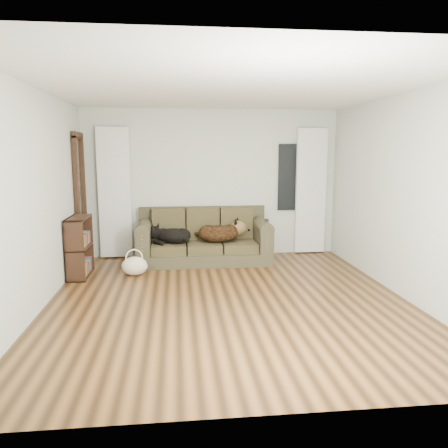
{
  "coord_description": "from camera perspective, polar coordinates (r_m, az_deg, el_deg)",
  "views": [
    {
      "loc": [
        -0.63,
        -5.29,
        1.85
      ],
      "look_at": [
        0.12,
        1.6,
        0.71
      ],
      "focal_mm": 35.0,
      "sensor_mm": 36.0,
      "label": 1
    }
  ],
  "objects": [
    {
      "name": "dog_black_lab",
      "position": [
        7.34,
        -6.86,
        -1.47
      ],
      "size": [
        0.72,
        0.64,
        0.25
      ],
      "primitive_type": "ellipsoid",
      "rotation": [
        0.0,
        0.0,
        -0.46
      ],
      "color": "black",
      "rests_on": "sofa"
    },
    {
      "name": "tote_bag",
      "position": [
        6.79,
        -11.63,
        -5.26
      ],
      "size": [
        0.39,
        0.3,
        0.29
      ],
      "primitive_type": "ellipsoid",
      "rotation": [
        0.0,
        0.0,
        0.0
      ],
      "color": "beige",
      "rests_on": "floor"
    },
    {
      "name": "bookshelf",
      "position": [
        6.88,
        -18.36,
        -2.44
      ],
      "size": [
        0.36,
        0.75,
        0.9
      ],
      "primitive_type": "cube",
      "rotation": [
        0.0,
        0.0,
        0.13
      ],
      "color": "black",
      "rests_on": "floor"
    },
    {
      "name": "window_pane",
      "position": [
        8.05,
        8.82,
        6.04
      ],
      "size": [
        0.5,
        0.03,
        1.2
      ],
      "primitive_type": "cube",
      "color": "black",
      "rests_on": "wall_back"
    },
    {
      "name": "tv_remote",
      "position": [
        7.33,
        5.63,
        0.52
      ],
      "size": [
        0.06,
        0.17,
        0.02
      ],
      "primitive_type": "cube",
      "rotation": [
        0.0,
        0.0,
        -0.06
      ],
      "color": "black",
      "rests_on": "sofa"
    },
    {
      "name": "floor",
      "position": [
        5.64,
        0.54,
        -9.8
      ],
      "size": [
        5.0,
        5.0,
        0.0
      ],
      "primitive_type": "plane",
      "color": "#321F0F",
      "rests_on": "ground"
    },
    {
      "name": "ceiling",
      "position": [
        5.38,
        0.58,
        17.36
      ],
      "size": [
        5.0,
        5.0,
        0.0
      ],
      "primitive_type": "plane",
      "color": "white",
      "rests_on": "ground"
    },
    {
      "name": "curtain_left",
      "position": [
        7.82,
        -14.1,
        3.93
      ],
      "size": [
        0.55,
        0.08,
        2.25
      ],
      "primitive_type": "cube",
      "color": "white",
      "rests_on": "ground"
    },
    {
      "name": "wall_back",
      "position": [
        7.83,
        -1.6,
        5.32
      ],
      "size": [
        4.5,
        0.04,
        2.6
      ],
      "primitive_type": "cube",
      "color": "beige",
      "rests_on": "ground"
    },
    {
      "name": "wall_right",
      "position": [
        6.05,
        22.29,
        3.43
      ],
      "size": [
        0.04,
        5.0,
        2.6
      ],
      "primitive_type": "cube",
      "color": "beige",
      "rests_on": "ground"
    },
    {
      "name": "sofa",
      "position": [
        7.41,
        -2.64,
        -1.54
      ],
      "size": [
        2.22,
        0.96,
        0.91
      ],
      "primitive_type": "cube",
      "color": "#31301F",
      "rests_on": "floor"
    },
    {
      "name": "dog_shepherd",
      "position": [
        7.4,
        -0.45,
        -1.23
      ],
      "size": [
        0.73,
        0.53,
        0.31
      ],
      "primitive_type": "ellipsoid",
      "rotation": [
        0.0,
        0.0,
        3.1
      ],
      "color": "black",
      "rests_on": "sofa"
    },
    {
      "name": "wall_left",
      "position": [
        5.56,
        -23.17,
        2.92
      ],
      "size": [
        0.04,
        5.0,
        2.6
      ],
      "primitive_type": "cube",
      "color": "beige",
      "rests_on": "ground"
    },
    {
      "name": "door_casing",
      "position": [
        7.55,
        -18.21,
        2.8
      ],
      "size": [
        0.07,
        0.6,
        2.1
      ],
      "primitive_type": "cube",
      "color": "black",
      "rests_on": "ground"
    },
    {
      "name": "curtain_right",
      "position": [
        8.11,
        11.26,
        4.23
      ],
      "size": [
        0.55,
        0.08,
        2.25
      ],
      "primitive_type": "cube",
      "color": "white",
      "rests_on": "ground"
    }
  ]
}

